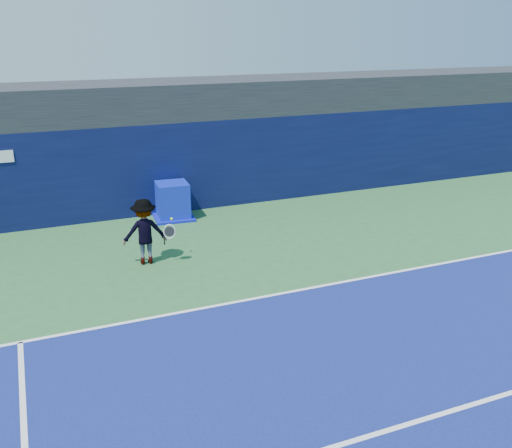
# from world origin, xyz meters

# --- Properties ---
(ground) EXTENTS (80.00, 80.00, 0.00)m
(ground) POSITION_xyz_m (0.00, 0.00, 0.00)
(ground) COLOR #2B6031
(ground) RESTS_ON ground
(baseline) EXTENTS (24.00, 0.10, 0.01)m
(baseline) POSITION_xyz_m (0.00, 3.00, 0.01)
(baseline) COLOR white
(baseline) RESTS_ON ground
(service_line) EXTENTS (24.00, 0.10, 0.01)m
(service_line) POSITION_xyz_m (0.00, -2.00, 0.01)
(service_line) COLOR white
(service_line) RESTS_ON ground
(stadium_band) EXTENTS (36.00, 3.00, 1.20)m
(stadium_band) POSITION_xyz_m (0.00, 11.50, 3.60)
(stadium_band) COLOR #212227
(stadium_band) RESTS_ON back_wall_assembly
(back_wall_assembly) EXTENTS (36.00, 1.03, 3.00)m
(back_wall_assembly) POSITION_xyz_m (-0.00, 10.50, 1.50)
(back_wall_assembly) COLOR #090F35
(back_wall_assembly) RESTS_ON ground
(equipment_cart) EXTENTS (1.33, 1.33, 1.19)m
(equipment_cart) POSITION_xyz_m (-0.18, 9.45, 0.54)
(equipment_cart) COLOR #0C1BAE
(equipment_cart) RESTS_ON ground
(tennis_player) EXTENTS (1.35, 0.77, 1.76)m
(tennis_player) POSITION_xyz_m (-1.80, 6.08, 0.88)
(tennis_player) COLOR silver
(tennis_player) RESTS_ON ground
(tennis_ball) EXTENTS (0.07, 0.07, 0.07)m
(tennis_ball) POSITION_xyz_m (-1.05, 6.12, 1.12)
(tennis_ball) COLOR #B0D818
(tennis_ball) RESTS_ON ground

